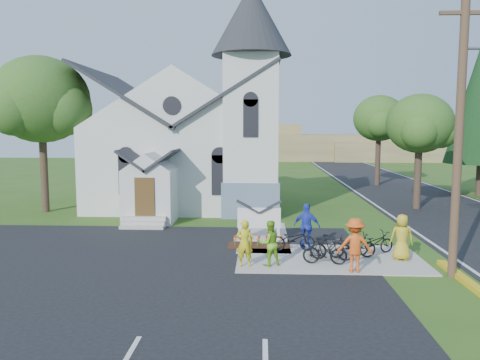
{
  "coord_description": "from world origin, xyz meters",
  "views": [
    {
      "loc": [
        -1.11,
        -17.05,
        4.98
      ],
      "look_at": [
        -2.12,
        5.0,
        2.52
      ],
      "focal_mm": 35.0,
      "sensor_mm": 36.0,
      "label": 1
    }
  ],
  "objects_px": {
    "cyclist_1": "(269,243)",
    "bike_1": "(325,251)",
    "cyclist_4": "(402,237)",
    "cyclist_3": "(355,245)",
    "bike_0": "(292,239)",
    "bike_4": "(374,243)",
    "bike_2": "(352,245)",
    "utility_pole": "(462,115)",
    "cyclist_2": "(307,226)",
    "cyclist_0": "(244,243)",
    "church_sign": "(259,218)",
    "bike_3": "(332,247)"
  },
  "relations": [
    {
      "from": "cyclist_3",
      "to": "bike_4",
      "type": "xyz_separation_m",
      "value": [
        1.24,
        2.34,
        -0.49
      ]
    },
    {
      "from": "utility_pole",
      "to": "cyclist_4",
      "type": "height_order",
      "value": "utility_pole"
    },
    {
      "from": "bike_1",
      "to": "cyclist_4",
      "type": "xyz_separation_m",
      "value": [
        2.94,
        0.7,
        0.39
      ]
    },
    {
      "from": "church_sign",
      "to": "cyclist_3",
      "type": "height_order",
      "value": "cyclist_3"
    },
    {
      "from": "bike_4",
      "to": "utility_pole",
      "type": "bearing_deg",
      "value": -166.15
    },
    {
      "from": "bike_1",
      "to": "bike_2",
      "type": "relative_size",
      "value": 0.87
    },
    {
      "from": "utility_pole",
      "to": "cyclist_1",
      "type": "distance_m",
      "value": 7.71
    },
    {
      "from": "cyclist_3",
      "to": "cyclist_4",
      "type": "bearing_deg",
      "value": -138.58
    },
    {
      "from": "utility_pole",
      "to": "cyclist_0",
      "type": "height_order",
      "value": "utility_pole"
    },
    {
      "from": "bike_1",
      "to": "cyclist_2",
      "type": "bearing_deg",
      "value": 18.61
    },
    {
      "from": "cyclist_1",
      "to": "bike_1",
      "type": "relative_size",
      "value": 1.02
    },
    {
      "from": "cyclist_0",
      "to": "bike_4",
      "type": "height_order",
      "value": "cyclist_0"
    },
    {
      "from": "bike_1",
      "to": "bike_4",
      "type": "height_order",
      "value": "bike_1"
    },
    {
      "from": "utility_pole",
      "to": "bike_0",
      "type": "relative_size",
      "value": 5.45
    },
    {
      "from": "church_sign",
      "to": "bike_1",
      "type": "relative_size",
      "value": 1.37
    },
    {
      "from": "utility_pole",
      "to": "bike_4",
      "type": "relative_size",
      "value": 5.84
    },
    {
      "from": "bike_1",
      "to": "cyclist_2",
      "type": "relative_size",
      "value": 0.85
    },
    {
      "from": "utility_pole",
      "to": "cyclist_2",
      "type": "distance_m",
      "value": 7.18
    },
    {
      "from": "bike_3",
      "to": "cyclist_1",
      "type": "bearing_deg",
      "value": 118.05
    },
    {
      "from": "cyclist_1",
      "to": "cyclist_3",
      "type": "distance_m",
      "value": 2.98
    },
    {
      "from": "cyclist_2",
      "to": "bike_4",
      "type": "xyz_separation_m",
      "value": [
        2.59,
        -0.66,
        -0.49
      ]
    },
    {
      "from": "bike_4",
      "to": "bike_3",
      "type": "bearing_deg",
      "value": 94.14
    },
    {
      "from": "cyclist_3",
      "to": "bike_0",
      "type": "bearing_deg",
      "value": -48.91
    },
    {
      "from": "church_sign",
      "to": "bike_1",
      "type": "bearing_deg",
      "value": -55.9
    },
    {
      "from": "cyclist_2",
      "to": "bike_4",
      "type": "bearing_deg",
      "value": -175.82
    },
    {
      "from": "bike_2",
      "to": "bike_4",
      "type": "relative_size",
      "value": 1.07
    },
    {
      "from": "bike_1",
      "to": "bike_4",
      "type": "bearing_deg",
      "value": -48.1
    },
    {
      "from": "cyclist_3",
      "to": "cyclist_4",
      "type": "distance_m",
      "value": 2.56
    },
    {
      "from": "bike_2",
      "to": "bike_4",
      "type": "distance_m",
      "value": 1.15
    },
    {
      "from": "bike_0",
      "to": "bike_1",
      "type": "xyz_separation_m",
      "value": [
        1.06,
        -1.8,
        -0.0
      ]
    },
    {
      "from": "church_sign",
      "to": "cyclist_4",
      "type": "relative_size",
      "value": 1.27
    },
    {
      "from": "cyclist_3",
      "to": "bike_4",
      "type": "bearing_deg",
      "value": -113.42
    },
    {
      "from": "bike_3",
      "to": "cyclist_3",
      "type": "bearing_deg",
      "value": -147.93
    },
    {
      "from": "bike_2",
      "to": "cyclist_2",
      "type": "bearing_deg",
      "value": 45.46
    },
    {
      "from": "church_sign",
      "to": "cyclist_0",
      "type": "height_order",
      "value": "cyclist_0"
    },
    {
      "from": "cyclist_1",
      "to": "cyclist_4",
      "type": "bearing_deg",
      "value": 166.6
    },
    {
      "from": "bike_3",
      "to": "cyclist_2",
      "type": "bearing_deg",
      "value": 35.63
    },
    {
      "from": "cyclist_4",
      "to": "bike_4",
      "type": "height_order",
      "value": "cyclist_4"
    },
    {
      "from": "bike_1",
      "to": "bike_2",
      "type": "bearing_deg",
      "value": -44.49
    },
    {
      "from": "utility_pole",
      "to": "cyclist_3",
      "type": "height_order",
      "value": "utility_pole"
    },
    {
      "from": "cyclist_0",
      "to": "cyclist_4",
      "type": "bearing_deg",
      "value": -178.84
    },
    {
      "from": "cyclist_1",
      "to": "bike_4",
      "type": "xyz_separation_m",
      "value": [
        4.15,
        1.72,
        -0.37
      ]
    },
    {
      "from": "cyclist_0",
      "to": "bike_1",
      "type": "distance_m",
      "value": 2.96
    },
    {
      "from": "bike_1",
      "to": "bike_3",
      "type": "height_order",
      "value": "bike_3"
    },
    {
      "from": "church_sign",
      "to": "cyclist_4",
      "type": "bearing_deg",
      "value": -28.12
    },
    {
      "from": "bike_0",
      "to": "cyclist_2",
      "type": "relative_size",
      "value": 0.98
    },
    {
      "from": "church_sign",
      "to": "bike_0",
      "type": "height_order",
      "value": "church_sign"
    },
    {
      "from": "bike_0",
      "to": "bike_3",
      "type": "bearing_deg",
      "value": -137.19
    },
    {
      "from": "cyclist_1",
      "to": "bike_2",
      "type": "distance_m",
      "value": 3.38
    },
    {
      "from": "bike_2",
      "to": "bike_4",
      "type": "height_order",
      "value": "bike_2"
    }
  ]
}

